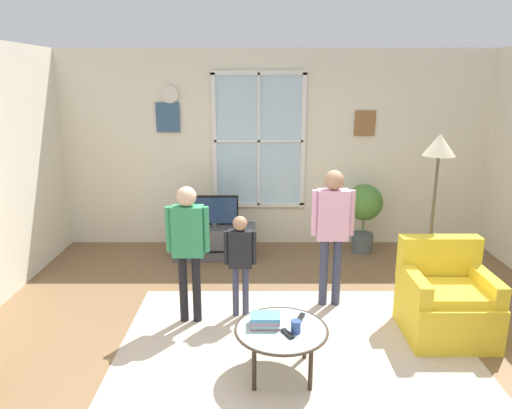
# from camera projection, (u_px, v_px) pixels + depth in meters

# --- Properties ---
(ground_plane) EXTENTS (6.49, 6.66, 0.02)m
(ground_plane) POSITION_uv_depth(u_px,v_px,m) (285.00, 364.00, 3.97)
(ground_plane) COLOR brown
(back_wall) EXTENTS (5.89, 0.17, 2.71)m
(back_wall) POSITION_uv_depth(u_px,v_px,m) (272.00, 149.00, 6.60)
(back_wall) COLOR silver
(back_wall) RESTS_ON ground_plane
(area_rug) EXTENTS (3.12, 2.25, 0.01)m
(area_rug) POSITION_uv_depth(u_px,v_px,m) (293.00, 346.00, 4.21)
(area_rug) COLOR #C6B29E
(area_rug) RESTS_ON ground_plane
(tv_stand) EXTENTS (1.08, 0.43, 0.43)m
(tv_stand) POSITION_uv_depth(u_px,v_px,m) (213.00, 242.00, 6.28)
(tv_stand) COLOR #4C4C51
(tv_stand) RESTS_ON ground_plane
(television) EXTENTS (0.63, 0.08, 0.42)m
(television) POSITION_uv_depth(u_px,v_px,m) (212.00, 210.00, 6.16)
(television) COLOR #4C4C4C
(television) RESTS_ON tv_stand
(armchair) EXTENTS (0.76, 0.74, 0.87)m
(armchair) POSITION_uv_depth(u_px,v_px,m) (443.00, 301.00, 4.36)
(armchair) COLOR yellow
(armchair) RESTS_ON ground_plane
(coffee_table) EXTENTS (0.75, 0.75, 0.41)m
(coffee_table) POSITION_uv_depth(u_px,v_px,m) (279.00, 332.00, 3.74)
(coffee_table) COLOR #99B2B7
(coffee_table) RESTS_ON ground_plane
(book_stack) EXTENTS (0.24, 0.18, 0.10)m
(book_stack) POSITION_uv_depth(u_px,v_px,m) (263.00, 320.00, 3.77)
(book_stack) COLOR tan
(book_stack) RESTS_ON coffee_table
(cup) EXTENTS (0.08, 0.08, 0.10)m
(cup) POSITION_uv_depth(u_px,v_px,m) (294.00, 327.00, 3.67)
(cup) COLOR #334C8C
(cup) RESTS_ON coffee_table
(remote_near_books) EXTENTS (0.09, 0.15, 0.02)m
(remote_near_books) POSITION_uv_depth(u_px,v_px,m) (299.00, 318.00, 3.88)
(remote_near_books) COLOR black
(remote_near_books) RESTS_ON coffee_table
(remote_near_cup) EXTENTS (0.10, 0.14, 0.02)m
(remote_near_cup) POSITION_uv_depth(u_px,v_px,m) (286.00, 334.00, 3.64)
(remote_near_cup) COLOR black
(remote_near_cup) RESTS_ON coffee_table
(person_pink_shirt) EXTENTS (0.44, 0.20, 1.44)m
(person_pink_shirt) POSITION_uv_depth(u_px,v_px,m) (330.00, 223.00, 4.78)
(person_pink_shirt) COLOR #333851
(person_pink_shirt) RESTS_ON ground_plane
(person_green_shirt) EXTENTS (0.41, 0.19, 1.36)m
(person_green_shirt) POSITION_uv_depth(u_px,v_px,m) (186.00, 239.00, 4.44)
(person_green_shirt) COLOR black
(person_green_shirt) RESTS_ON ground_plane
(person_black_shirt) EXTENTS (0.31, 0.14, 1.04)m
(person_black_shirt) POSITION_uv_depth(u_px,v_px,m) (238.00, 255.00, 4.60)
(person_black_shirt) COLOR #333851
(person_black_shirt) RESTS_ON ground_plane
(potted_plant_by_window) EXTENTS (0.49, 0.49, 0.95)m
(potted_plant_by_window) POSITION_uv_depth(u_px,v_px,m) (362.00, 209.00, 6.38)
(potted_plant_by_window) COLOR #4C565B
(potted_plant_by_window) RESTS_ON ground_plane
(floor_lamp) EXTENTS (0.32, 0.32, 1.79)m
(floor_lamp) POSITION_uv_depth(u_px,v_px,m) (435.00, 162.00, 4.74)
(floor_lamp) COLOR black
(floor_lamp) RESTS_ON ground_plane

